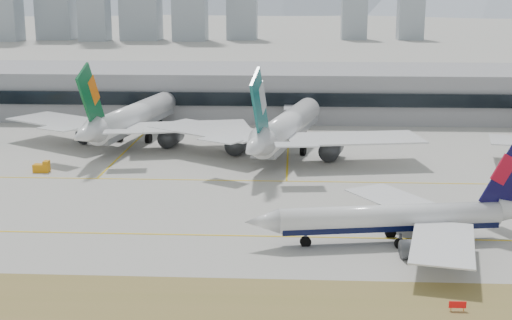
# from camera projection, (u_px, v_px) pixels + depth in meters

# --- Properties ---
(ground) EXTENTS (3000.00, 3000.00, 0.00)m
(ground) POSITION_uv_depth(u_px,v_px,m) (194.00, 225.00, 124.02)
(ground) COLOR #9B9991
(ground) RESTS_ON ground
(taxiing_airliner) EXTENTS (49.73, 42.78, 16.76)m
(taxiing_airliner) POSITION_uv_depth(u_px,v_px,m) (401.00, 218.00, 114.86)
(taxiing_airliner) COLOR white
(taxiing_airliner) RESTS_ON ground
(widebody_eva) EXTENTS (66.87, 66.19, 24.17)m
(widebody_eva) POSITION_uv_depth(u_px,v_px,m) (132.00, 119.00, 188.76)
(widebody_eva) COLOR white
(widebody_eva) RESTS_ON ground
(widebody_cathay) EXTENTS (67.55, 67.21, 24.68)m
(widebody_cathay) POSITION_uv_depth(u_px,v_px,m) (286.00, 129.00, 175.03)
(widebody_cathay) COLOR white
(widebody_cathay) RESTS_ON ground
(terminal) EXTENTS (280.00, 43.10, 15.00)m
(terminal) POSITION_uv_depth(u_px,v_px,m) (242.00, 91.00, 233.74)
(terminal) COLOR gray
(terminal) RESTS_ON ground
(hold_sign_right) EXTENTS (2.20, 0.15, 1.35)m
(hold_sign_right) POSITION_uv_depth(u_px,v_px,m) (458.00, 305.00, 90.78)
(hold_sign_right) COLOR red
(hold_sign_right) RESTS_ON ground
(gse_b) EXTENTS (3.55, 2.00, 2.60)m
(gse_b) POSITION_uv_depth(u_px,v_px,m) (42.00, 168.00, 159.76)
(gse_b) COLOR orange
(gse_b) RESTS_ON ground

